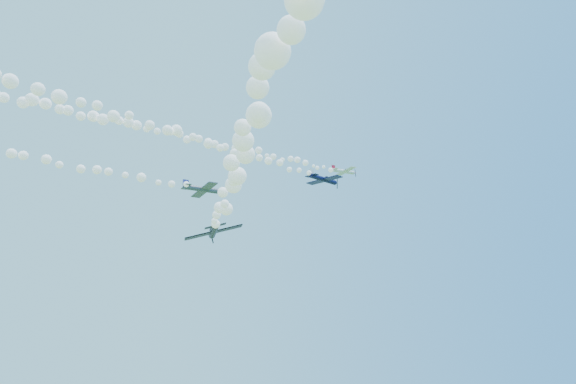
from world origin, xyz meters
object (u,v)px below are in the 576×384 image
object	(u,v)px
plane_white	(344,171)
plane_grey	(204,189)
plane_navy	(324,179)
plane_black	(214,231)

from	to	relation	value
plane_white	plane_grey	world-z (taller)	plane_white
plane_white	plane_navy	xyz separation A→B (m)	(-10.74, -12.60, -7.61)
plane_navy	plane_grey	xyz separation A→B (m)	(-21.59, 4.51, -3.05)
plane_white	plane_navy	size ratio (longest dim) A/B	0.89
plane_white	plane_black	bearing A→B (deg)	-155.31
plane_white	plane_grey	distance (m)	34.99
plane_navy	plane_grey	distance (m)	22.27
plane_navy	plane_black	size ratio (longest dim) A/B	0.99
plane_navy	plane_grey	size ratio (longest dim) A/B	0.94
plane_black	plane_white	bearing A→B (deg)	-47.32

